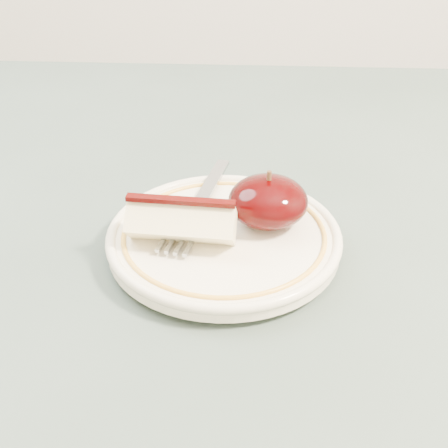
{
  "coord_description": "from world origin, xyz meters",
  "views": [
    {
      "loc": [
        0.04,
        -0.47,
        1.07
      ],
      "look_at": [
        0.02,
        -0.03,
        0.78
      ],
      "focal_mm": 50.0,
      "sensor_mm": 36.0,
      "label": 1
    }
  ],
  "objects_px": {
    "table": "(208,302)",
    "fork": "(199,205)",
    "plate": "(224,238)",
    "apple_half": "(268,201)"
  },
  "relations": [
    {
      "from": "plate",
      "to": "apple_half",
      "type": "xyz_separation_m",
      "value": [
        0.04,
        0.02,
        0.03
      ]
    },
    {
      "from": "plate",
      "to": "fork",
      "type": "distance_m",
      "value": 0.05
    },
    {
      "from": "table",
      "to": "fork",
      "type": "relative_size",
      "value": 5.45
    },
    {
      "from": "plate",
      "to": "apple_half",
      "type": "distance_m",
      "value": 0.05
    },
    {
      "from": "table",
      "to": "apple_half",
      "type": "bearing_deg",
      "value": -12.17
    },
    {
      "from": "fork",
      "to": "table",
      "type": "bearing_deg",
      "value": -115.63
    },
    {
      "from": "table",
      "to": "apple_half",
      "type": "xyz_separation_m",
      "value": [
        0.06,
        -0.01,
        0.13
      ]
    },
    {
      "from": "apple_half",
      "to": "fork",
      "type": "relative_size",
      "value": 0.42
    },
    {
      "from": "table",
      "to": "plate",
      "type": "bearing_deg",
      "value": -60.62
    },
    {
      "from": "table",
      "to": "fork",
      "type": "bearing_deg",
      "value": 142.31
    }
  ]
}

